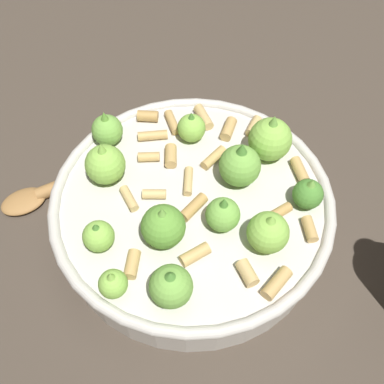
{
  "coord_description": "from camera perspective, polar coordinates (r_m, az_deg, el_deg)",
  "views": [
    {
      "loc": [
        0.2,
        -0.18,
        0.43
      ],
      "look_at": [
        0.0,
        0.0,
        0.06
      ],
      "focal_mm": 41.71,
      "sensor_mm": 36.0,
      "label": 1
    }
  ],
  "objects": [
    {
      "name": "ground_plane",
      "position": [
        0.51,
        0.0,
        -4.22
      ],
      "size": [
        2.4,
        2.4,
        0.0
      ],
      "primitive_type": "plane",
      "color": "#42382D"
    },
    {
      "name": "wooden_spoon",
      "position": [
        0.55,
        -12.95,
        2.14
      ],
      "size": [
        0.09,
        0.24,
        0.02
      ],
      "color": "#9E703D",
      "rests_on": "ground"
    },
    {
      "name": "cooking_pan",
      "position": [
        0.48,
        0.12,
        -1.88
      ],
      "size": [
        0.3,
        0.3,
        0.11
      ],
      "color": "beige",
      "rests_on": "ground"
    }
  ]
}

